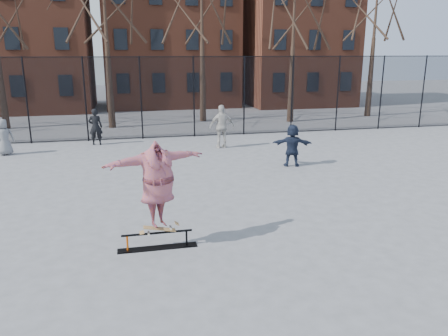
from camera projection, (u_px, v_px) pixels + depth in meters
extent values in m
plane|color=slate|center=(231.00, 246.00, 9.77)|extent=(100.00, 100.00, 0.00)
cube|color=black|center=(158.00, 248.00, 9.66)|extent=(1.75, 0.27, 0.01)
cylinder|color=#E4590D|center=(127.00, 243.00, 9.48)|extent=(0.05, 0.05, 0.36)
cylinder|color=black|center=(187.00, 238.00, 9.75)|extent=(0.05, 0.05, 0.36)
cylinder|color=black|center=(157.00, 233.00, 9.57)|extent=(1.54, 0.05, 0.05)
imported|color=#683A91|center=(158.00, 187.00, 9.31)|extent=(2.39, 1.45, 1.89)
imported|color=slate|center=(4.00, 137.00, 18.14)|extent=(0.85, 0.68, 1.52)
imported|color=black|center=(95.00, 127.00, 20.12)|extent=(0.62, 0.42, 1.69)
imported|color=beige|center=(222.00, 127.00, 19.46)|extent=(1.15, 0.52, 1.93)
imported|color=#1B2337|center=(292.00, 145.00, 16.38)|extent=(1.56, 0.89, 1.60)
cylinder|color=black|center=(27.00, 101.00, 20.12)|extent=(0.07, 0.07, 4.00)
cylinder|color=black|center=(85.00, 100.00, 20.67)|extent=(0.07, 0.07, 4.00)
cylinder|color=black|center=(141.00, 98.00, 21.22)|extent=(0.07, 0.07, 4.00)
cylinder|color=black|center=(194.00, 97.00, 21.76)|extent=(0.07, 0.07, 4.00)
cylinder|color=black|center=(244.00, 96.00, 22.31)|extent=(0.07, 0.07, 4.00)
cylinder|color=black|center=(292.00, 95.00, 22.86)|extent=(0.07, 0.07, 4.00)
cylinder|color=black|center=(338.00, 94.00, 23.40)|extent=(0.07, 0.07, 4.00)
cylinder|color=black|center=(381.00, 93.00, 23.95)|extent=(0.07, 0.07, 4.00)
cylinder|color=black|center=(423.00, 92.00, 24.49)|extent=(0.07, 0.07, 4.00)
cube|color=black|center=(170.00, 98.00, 21.51)|extent=(34.00, 0.01, 4.00)
cylinder|color=black|center=(169.00, 57.00, 21.00)|extent=(34.00, 0.04, 0.04)
cone|color=black|center=(7.00, 87.00, 24.17)|extent=(0.40, 0.40, 4.62)
cone|color=black|center=(109.00, 87.00, 24.10)|extent=(0.40, 0.40, 4.62)
cone|color=black|center=(203.00, 84.00, 26.48)|extent=(0.40, 0.40, 4.62)
cone|color=black|center=(296.00, 84.00, 26.41)|extent=(0.40, 0.40, 4.62)
cone|color=black|center=(367.00, 81.00, 28.79)|extent=(0.40, 0.40, 4.62)
cube|color=brown|center=(22.00, 25.00, 30.84)|extent=(9.00, 7.00, 12.00)
cube|color=brown|center=(171.00, 20.00, 32.91)|extent=(10.00, 7.00, 13.00)
cube|color=brown|center=(295.00, 35.00, 35.27)|extent=(8.00, 7.00, 11.00)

